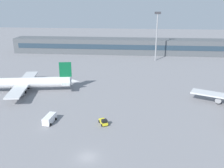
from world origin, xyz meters
name	(u,v)px	position (x,y,z in m)	size (l,w,h in m)	color
ground_plane	(108,92)	(0.00, 40.00, 0.00)	(400.00, 400.00, 0.00)	gray
terminal_building	(119,46)	(0.00, 107.52, 4.50)	(128.08, 12.13, 9.00)	#4C5156
airplane_mid	(20,83)	(-31.56, 37.61, 3.22)	(42.54, 29.96, 10.55)	silver
baggage_tug_yellow	(104,122)	(1.62, 14.92, 0.80)	(2.94, 3.90, 1.75)	yellow
service_van_white	(49,119)	(-13.15, 14.68, 1.11)	(2.74, 5.38, 2.08)	white
floodlight_tower_west	(157,33)	(20.64, 90.63, 14.79)	(3.20, 0.80, 25.54)	gray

